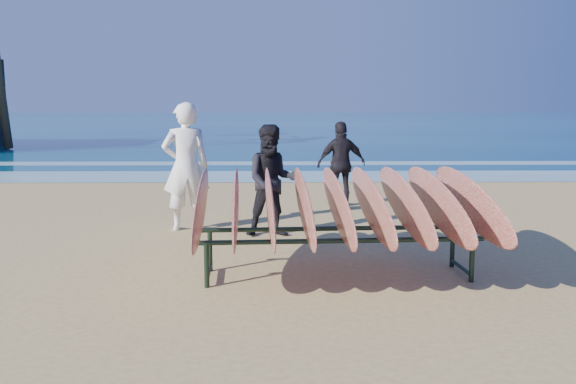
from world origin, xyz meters
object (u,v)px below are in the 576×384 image
person_dark_a (272,181)px  person_dark_b (341,164)px  surfboard_rack (338,205)px  person_white (186,167)px

person_dark_a → person_dark_b: size_ratio=1.03×
surfboard_rack → person_dark_b: bearing=80.6°
person_white → person_dark_a: size_ratio=1.19×
surfboard_rack → person_dark_b: 4.86m
person_dark_a → person_dark_b: bearing=56.8°
surfboard_rack → person_white: (-2.14, 2.67, 0.16)m
person_dark_a → person_dark_b: person_dark_a is taller
person_dark_a → person_dark_b: 2.97m
person_white → person_dark_b: 3.44m
surfboard_rack → person_white: 3.42m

